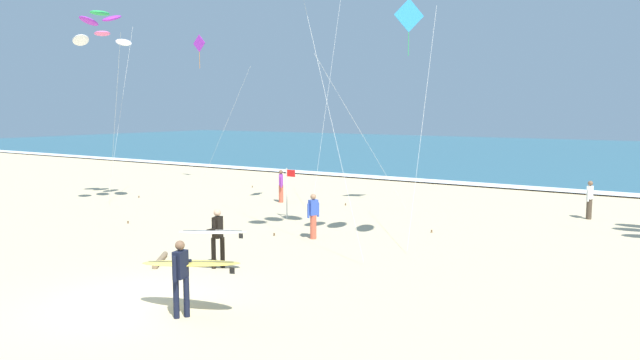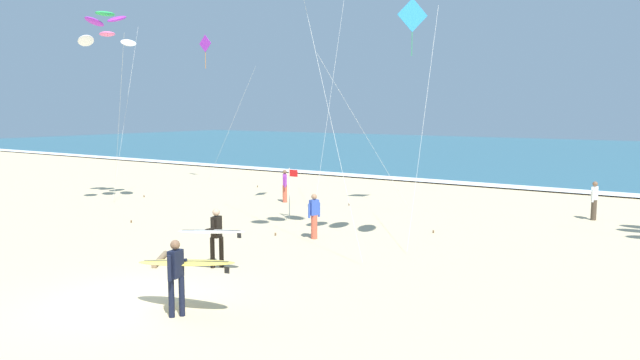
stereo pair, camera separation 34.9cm
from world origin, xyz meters
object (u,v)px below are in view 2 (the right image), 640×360
at_px(kite_diamond_violet_mid, 207,51).
at_px(kite_arc_rose_high, 107,39).
at_px(lifeguard_flag, 290,188).
at_px(surfer_trailing, 181,267).
at_px(bystander_blue_top, 314,216).
at_px(bystander_purple_top, 285,186).
at_px(driftwood_log, 160,259).
at_px(bystander_white_top, 594,200).
at_px(surfer_lead, 214,233).
at_px(kite_diamond_cobalt_outer, 410,21).
at_px(kite_arc_emerald_near, 105,18).

bearing_deg(kite_diamond_violet_mid, kite_arc_rose_high, -72.18).
xyz_separation_m(kite_diamond_violet_mid, lifeguard_flag, (11.60, -7.09, -6.77)).
xyz_separation_m(surfer_trailing, lifeguard_flag, (-5.01, 10.62, 0.21)).
distance_m(bystander_blue_top, bystander_purple_top, 8.38).
height_order(bystander_purple_top, driftwood_log, bystander_purple_top).
height_order(bystander_white_top, driftwood_log, bystander_white_top).
relative_size(surfer_lead, kite_arc_rose_high, 0.26).
bearing_deg(surfer_lead, surfer_trailing, -56.74).
bearing_deg(driftwood_log, kite_arc_rose_high, 149.76).
distance_m(bystander_blue_top, bystander_white_top, 11.92).
height_order(surfer_lead, kite_diamond_violet_mid, kite_diamond_violet_mid).
relative_size(kite_diamond_cobalt_outer, bystander_white_top, 5.81).
distance_m(surfer_lead, kite_diamond_violet_mid, 21.75).
bearing_deg(driftwood_log, kite_diamond_violet_mid, 130.30).
relative_size(kite_arc_rose_high, kite_diamond_cobalt_outer, 0.86).
bearing_deg(bystander_white_top, kite_arc_rose_high, -155.01).
xyz_separation_m(surfer_lead, kite_diamond_violet_mid, (-14.56, 14.58, 6.99)).
bearing_deg(kite_diamond_cobalt_outer, kite_diamond_violet_mid, 169.94).
height_order(kite_arc_emerald_near, bystander_blue_top, kite_arc_emerald_near).
height_order(surfer_trailing, kite_diamond_violet_mid, kite_diamond_violet_mid).
relative_size(kite_arc_emerald_near, kite_arc_rose_high, 1.14).
xyz_separation_m(surfer_lead, surfer_trailing, (2.05, -3.13, 0.01)).
xyz_separation_m(surfer_lead, lifeguard_flag, (-2.96, 7.49, 0.23)).
height_order(kite_diamond_violet_mid, lifeguard_flag, kite_diamond_violet_mid).
xyz_separation_m(bystander_purple_top, lifeguard_flag, (2.85, -3.32, 0.45)).
height_order(bystander_white_top, lifeguard_flag, lifeguard_flag).
bearing_deg(kite_arc_rose_high, surfer_lead, -24.59).
height_order(surfer_trailing, bystander_blue_top, surfer_trailing).
height_order(surfer_trailing, bystander_white_top, surfer_trailing).
bearing_deg(kite_diamond_violet_mid, lifeguard_flag, -31.44).
xyz_separation_m(bystander_white_top, driftwood_log, (-9.38, -14.52, -0.73)).
distance_m(surfer_lead, lifeguard_flag, 8.05).
relative_size(kite_arc_emerald_near, bystander_blue_top, 5.70).
xyz_separation_m(kite_arc_emerald_near, kite_diamond_cobalt_outer, (12.92, 5.86, -0.45)).
bearing_deg(bystander_white_top, kite_arc_emerald_near, -158.24).
distance_m(surfer_lead, kite_arc_rose_high, 14.33).
bearing_deg(kite_diamond_violet_mid, driftwood_log, -49.70).
relative_size(bystander_purple_top, lifeguard_flag, 0.76).
distance_m(kite_arc_rose_high, driftwood_log, 13.50).
height_order(bystander_blue_top, bystander_purple_top, same).
xyz_separation_m(kite_arc_rose_high, bystander_blue_top, (11.65, -0.45, -6.81)).
relative_size(surfer_lead, kite_diamond_cobalt_outer, 0.23).
bearing_deg(bystander_blue_top, kite_diamond_violet_mid, 146.35).
bearing_deg(driftwood_log, bystander_white_top, 57.13).
distance_m(bystander_white_top, bystander_purple_top, 13.71).
bearing_deg(lifeguard_flag, bystander_white_top, 32.65).
xyz_separation_m(bystander_blue_top, driftwood_log, (-1.97, -5.19, -0.73)).
height_order(kite_diamond_violet_mid, kite_diamond_cobalt_outer, kite_diamond_cobalt_outer).
bearing_deg(kite_diamond_cobalt_outer, bystander_purple_top, -169.03).
relative_size(kite_arc_emerald_near, bystander_purple_top, 5.70).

